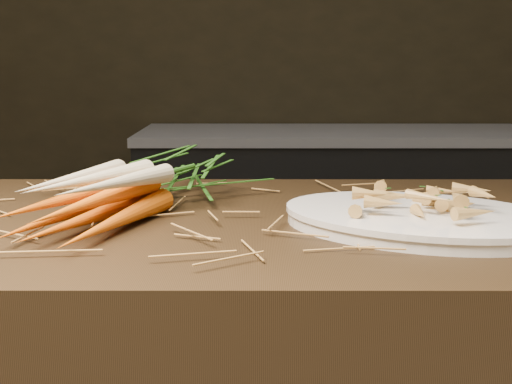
{
  "coord_description": "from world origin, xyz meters",
  "views": [
    {
      "loc": [
        -0.08,
        -0.76,
        1.17
      ],
      "look_at": [
        -0.08,
        0.22,
        0.96
      ],
      "focal_mm": 45.0,
      "sensor_mm": 36.0,
      "label": 1
    }
  ],
  "objects": [
    {
      "name": "serving_platter",
      "position": [
        0.18,
        0.23,
        0.91
      ],
      "size": [
        0.5,
        0.42,
        0.02
      ],
      "primitive_type": null,
      "rotation": [
        0.0,
        0.0,
        -0.37
      ],
      "color": "white",
      "rests_on": "main_counter"
    },
    {
      "name": "root_veg_bunch",
      "position": [
        -0.27,
        0.37,
        0.95
      ],
      "size": [
        0.37,
        0.59,
        0.11
      ],
      "rotation": [
        0.0,
        0.0,
        -0.42
      ],
      "color": "#D9640A",
      "rests_on": "main_counter"
    },
    {
      "name": "roasted_veg_heap",
      "position": [
        0.18,
        0.23,
        0.95
      ],
      "size": [
        0.25,
        0.22,
        0.05
      ],
      "primitive_type": null,
      "rotation": [
        0.0,
        0.0,
        -0.37
      ],
      "color": "#A7703C",
      "rests_on": "serving_platter"
    },
    {
      "name": "straw_bedding",
      "position": [
        0.0,
        0.3,
        0.91
      ],
      "size": [
        1.4,
        0.6,
        0.02
      ],
      "primitive_type": null,
      "color": "#A5793B",
      "rests_on": "main_counter"
    },
    {
      "name": "back_counter",
      "position": [
        0.3,
        2.18,
        0.42
      ],
      "size": [
        1.82,
        0.62,
        0.84
      ],
      "color": "black",
      "rests_on": "ground"
    }
  ]
}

